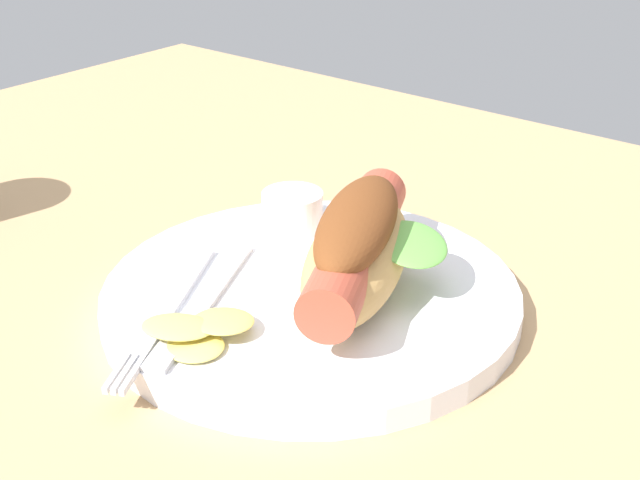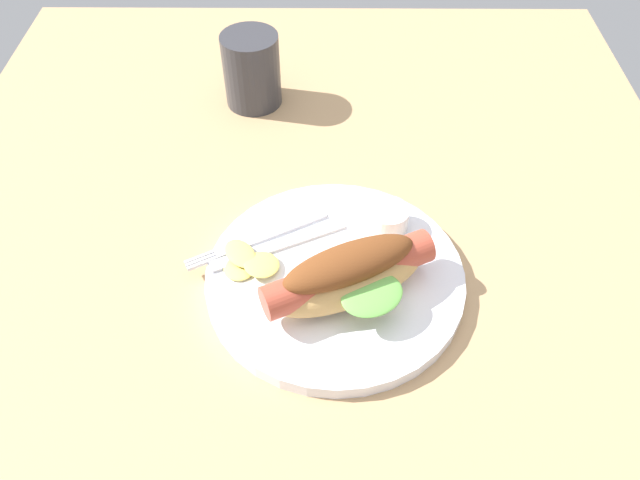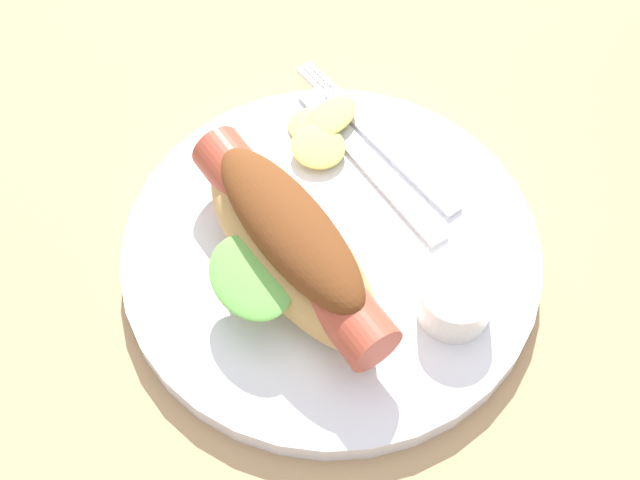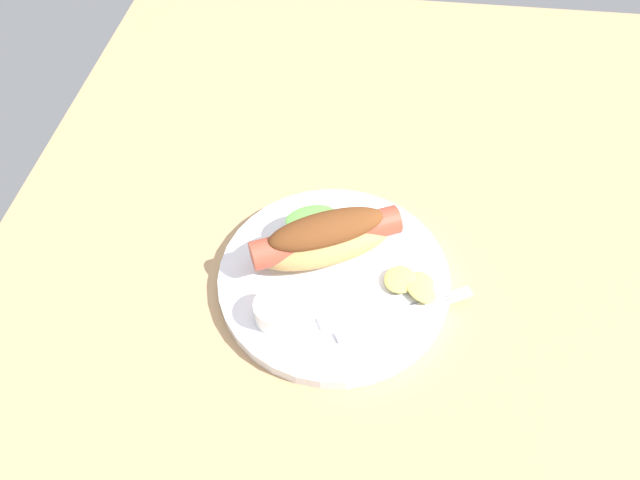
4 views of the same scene
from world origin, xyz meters
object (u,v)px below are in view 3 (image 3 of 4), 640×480
Objects in this scene: sauce_ramekin at (455,301)px; chips_pile at (321,130)px; plate at (331,254)px; knife at (370,164)px; hot_dog at (291,243)px; fork at (378,139)px.

chips_pile is at bearing -68.93° from sauce_ramekin.
plate is at bearing 84.88° from chips_pile.
hot_dog is at bearing 113.91° from knife.
chips_pile is (-0.79, -8.78, 1.47)cm from plate.
chips_pile is at bearing 18.65° from knife.
plate is at bearing 121.13° from fork.
sauce_ramekin is 0.30× the size of fork.
sauce_ramekin reaches higher than plate.
plate is 8.94cm from chips_pile.
sauce_ramekin is 0.29× the size of knife.
hot_dog is 3.89× the size of sauce_ramekin.
knife is 4.09cm from chips_pile.
hot_dog is 2.38× the size of chips_pile.
fork is (1.78, -13.45, -1.13)cm from sauce_ramekin.
chips_pile is at bearing -95.12° from plate.
knife is at bearing 125.06° from fork.
sauce_ramekin is at bearing 111.07° from chips_pile.
fork is (-7.18, -9.06, -2.87)cm from hot_dog.
hot_dog is 1.16× the size of fork.
sauce_ramekin is (-8.96, 4.39, -1.74)cm from hot_dog.
fork is 2.20cm from knife.
sauce_ramekin reaches higher than chips_pile.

